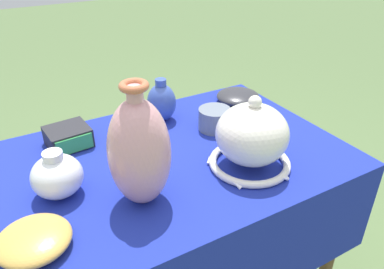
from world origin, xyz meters
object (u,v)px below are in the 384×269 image
bowl_shallow_ochre (34,240)px  pot_squat_slate (215,119)px  vase_dome_bell (252,138)px  mosaic_tile_box (68,137)px  bowl_shallow_charcoal (238,96)px  jar_round_porcelain (57,176)px  vase_tall_bulbous (139,152)px  jar_round_cobalt (162,102)px

bowl_shallow_ochre → pot_squat_slate: bearing=22.2°
vase_dome_bell → bowl_shallow_ochre: (-0.61, -0.02, -0.07)m
mosaic_tile_box → bowl_shallow_ochre: mosaic_tile_box is taller
bowl_shallow_charcoal → jar_round_porcelain: (-0.75, -0.23, 0.04)m
vase_dome_bell → bowl_shallow_ochre: 0.61m
pot_squat_slate → vase_dome_bell: bearing=-97.8°
vase_tall_bulbous → jar_round_cobalt: bearing=57.7°
pot_squat_slate → jar_round_cobalt: bearing=130.1°
vase_dome_bell → bowl_shallow_charcoal: size_ratio=1.47×
vase_dome_bell → jar_round_porcelain: size_ratio=1.87×
pot_squat_slate → jar_round_porcelain: (-0.55, -0.10, 0.02)m
vase_tall_bulbous → jar_round_cobalt: (0.24, 0.38, -0.08)m
jar_round_cobalt → bowl_shallow_charcoal: 0.33m
vase_tall_bulbous → jar_round_cobalt: vase_tall_bulbous is taller
jar_round_cobalt → bowl_shallow_charcoal: bearing=-2.3°
bowl_shallow_ochre → vase_tall_bulbous: bearing=7.1°
jar_round_cobalt → jar_round_porcelain: bearing=-149.4°
mosaic_tile_box → jar_round_cobalt: jar_round_cobalt is taller
bowl_shallow_ochre → bowl_shallow_charcoal: size_ratio=0.97×
bowl_shallow_charcoal → jar_round_cobalt: bearing=177.7°
mosaic_tile_box → bowl_shallow_charcoal: mosaic_tile_box is taller
vase_dome_bell → bowl_shallow_ochre: bearing=-178.1°
pot_squat_slate → jar_round_cobalt: (-0.13, 0.15, 0.03)m
vase_tall_bulbous → vase_dome_bell: size_ratio=1.31×
mosaic_tile_box → bowl_shallow_ochre: size_ratio=0.84×
bowl_shallow_ochre → mosaic_tile_box: bearing=66.4°
mosaic_tile_box → bowl_shallow_ochre: 0.44m
vase_dome_bell → mosaic_tile_box: size_ratio=1.78×
vase_tall_bulbous → jar_round_cobalt: size_ratio=2.09×
vase_tall_bulbous → mosaic_tile_box: vase_tall_bulbous is taller
vase_tall_bulbous → pot_squat_slate: vase_tall_bulbous is taller
jar_round_cobalt → jar_round_porcelain: jar_round_cobalt is taller
vase_tall_bulbous → vase_dome_bell: bearing=-2.3°
bowl_shallow_ochre → jar_round_cobalt: (0.51, 0.41, 0.05)m
vase_tall_bulbous → jar_round_porcelain: (-0.18, 0.13, -0.09)m
mosaic_tile_box → pot_squat_slate: 0.48m
mosaic_tile_box → bowl_shallow_charcoal: size_ratio=0.82×
mosaic_tile_box → pot_squat_slate: (0.46, -0.14, 0.01)m
vase_dome_bell → jar_round_porcelain: (-0.51, 0.14, -0.03)m
bowl_shallow_ochre → jar_round_cobalt: size_ratio=1.06×
vase_tall_bulbous → bowl_shallow_ochre: bearing=-172.9°
vase_dome_bell → bowl_shallow_charcoal: (0.23, 0.38, -0.07)m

